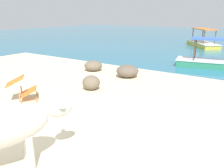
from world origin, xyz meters
name	(u,v)px	position (x,y,z in m)	size (l,w,h in m)	color
sand_beach	(9,155)	(0.00, 0.00, 0.02)	(18.00, 14.00, 0.04)	beige
deck_chair_far	(22,87)	(-2.00, 1.74, 0.42)	(0.90, 0.93, 0.68)	#A37A4C
shore_rock_large	(127,71)	(-0.87, 5.49, 0.27)	(0.83, 0.81, 0.46)	#6B5B4C
shore_rock_medium	(93,66)	(-2.57, 5.59, 0.25)	(0.75, 0.72, 0.43)	#756651
shore_rock_small	(91,83)	(-1.05, 3.55, 0.27)	(0.57, 0.55, 0.45)	#756651
boat_green	(219,62)	(1.66, 9.24, 0.29)	(3.83, 1.86, 1.29)	#338E66
boat_yellow	(203,43)	(-0.70, 16.10, 0.29)	(3.07, 3.66, 1.29)	gold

